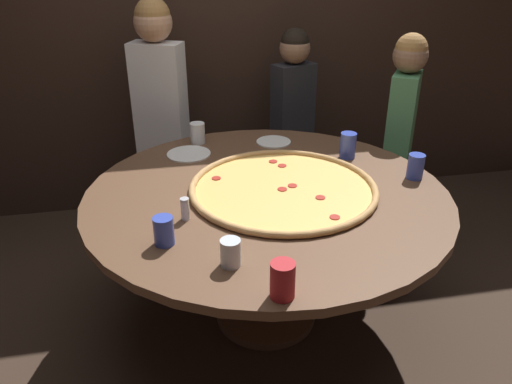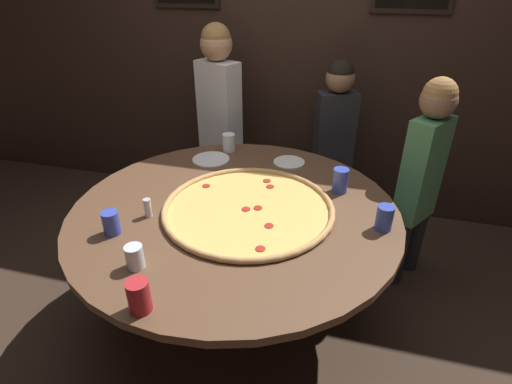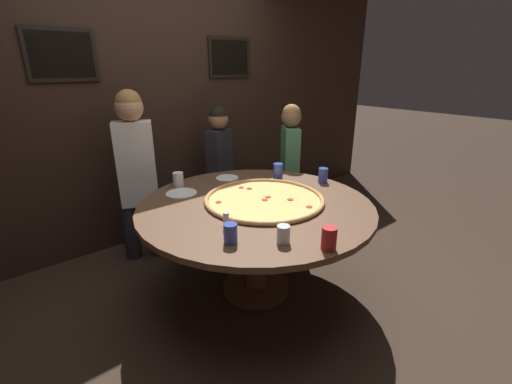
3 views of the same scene
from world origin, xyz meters
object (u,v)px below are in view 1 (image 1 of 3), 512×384
at_px(drink_cup_front_edge, 198,133).
at_px(drink_cup_centre_back, 415,166).
at_px(giant_pizza, 283,188).
at_px(diner_centre_back, 293,115).
at_px(dining_table, 267,213).
at_px(drink_cup_far_left, 348,145).
at_px(condiment_shaker, 185,209).
at_px(diner_far_left, 161,107).
at_px(drink_cup_beside_pizza, 283,280).
at_px(drink_cup_near_left, 164,231).
at_px(diner_side_right, 400,130).
at_px(white_plate_near_front, 189,154).
at_px(drink_cup_by_shaker, 231,253).
at_px(white_plate_beside_cup, 274,142).

relative_size(drink_cup_front_edge, drink_cup_centre_back, 0.96).
height_order(giant_pizza, diner_centre_back, diner_centre_back).
height_order(dining_table, drink_cup_front_edge, drink_cup_front_edge).
height_order(drink_cup_far_left, drink_cup_front_edge, drink_cup_far_left).
distance_m(drink_cup_far_left, drink_cup_centre_back, 0.38).
bearing_deg(condiment_shaker, drink_cup_front_edge, 81.38).
relative_size(condiment_shaker, diner_far_left, 0.06).
relative_size(giant_pizza, drink_cup_beside_pizza, 6.79).
bearing_deg(diner_centre_back, drink_cup_near_left, 37.28).
xyz_separation_m(diner_far_left, diner_centre_back, (0.86, 0.02, -0.11)).
relative_size(diner_far_left, diner_side_right, 1.13).
bearing_deg(giant_pizza, drink_cup_front_edge, 115.76).
bearing_deg(white_plate_near_front, drink_cup_centre_back, -25.72).
xyz_separation_m(drink_cup_by_shaker, drink_cup_near_left, (-0.23, 0.19, 0.01)).
bearing_deg(diner_far_left, condiment_shaker, 116.03).
relative_size(drink_cup_by_shaker, drink_cup_far_left, 0.75).
bearing_deg(drink_cup_front_edge, giant_pizza, -64.24).
bearing_deg(white_plate_near_front, diner_centre_back, 37.26).
bearing_deg(drink_cup_centre_back, white_plate_near_front, 154.28).
height_order(dining_table, white_plate_near_front, white_plate_near_front).
height_order(drink_cup_front_edge, drink_cup_near_left, drink_cup_front_edge).
height_order(drink_cup_front_edge, diner_centre_back, diner_centre_back).
distance_m(drink_cup_beside_pizza, diner_centre_back, 1.91).
height_order(dining_table, drink_cup_by_shaker, drink_cup_by_shaker).
distance_m(giant_pizza, diner_far_left, 1.19).
height_order(dining_table, diner_side_right, diner_side_right).
relative_size(drink_cup_far_left, white_plate_beside_cup, 0.69).
xyz_separation_m(drink_cup_by_shaker, diner_far_left, (-0.20, 1.61, 0.06)).
bearing_deg(drink_cup_centre_back, dining_table, -179.71).
distance_m(drink_cup_front_edge, drink_cup_near_left, 1.07).
height_order(giant_pizza, condiment_shaker, condiment_shaker).
height_order(white_plate_near_front, condiment_shaker, condiment_shaker).
bearing_deg(condiment_shaker, drink_cup_far_left, 29.05).
distance_m(drink_cup_far_left, white_plate_beside_cup, 0.45).
xyz_separation_m(drink_cup_front_edge, diner_side_right, (1.22, -0.06, -0.05)).
bearing_deg(condiment_shaker, diner_centre_back, 57.63).
distance_m(condiment_shaker, diner_side_right, 1.58).
relative_size(giant_pizza, white_plate_beside_cup, 4.44).
bearing_deg(condiment_shaker, drink_cup_centre_back, 9.63).
bearing_deg(drink_cup_centre_back, diner_far_left, 138.51).
height_order(white_plate_beside_cup, diner_centre_back, diner_centre_back).
xyz_separation_m(giant_pizza, drink_cup_near_left, (-0.56, -0.36, 0.04)).
bearing_deg(diner_side_right, drink_cup_centre_back, 12.80).
xyz_separation_m(drink_cup_front_edge, white_plate_beside_cup, (0.43, -0.08, -0.05)).
height_order(drink_cup_near_left, diner_centre_back, diner_centre_back).
distance_m(white_plate_near_front, diner_side_right, 1.29).
xyz_separation_m(diner_side_right, diner_centre_back, (-0.56, 0.45, -0.01)).
relative_size(drink_cup_by_shaker, drink_cup_near_left, 0.90).
bearing_deg(drink_cup_far_left, drink_cup_by_shaker, -131.50).
height_order(white_plate_beside_cup, condiment_shaker, condiment_shaker).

